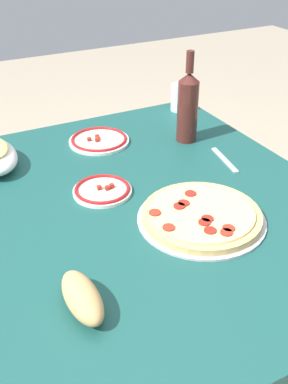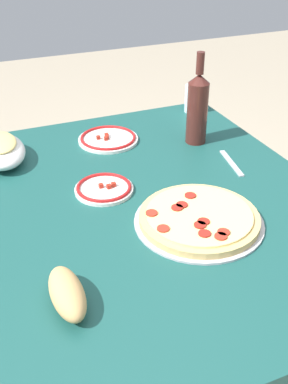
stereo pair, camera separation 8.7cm
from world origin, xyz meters
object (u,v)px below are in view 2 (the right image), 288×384
object	(u,v)px
baked_pasta_dish	(0,149)
side_plate_near	(108,139)
bread_loaf	(67,293)
wine_bottle	(197,107)
side_plate_far	(104,188)
pepperoni_pizza	(199,218)
water_glass	(193,99)
dining_table	(144,232)

from	to	relation	value
baked_pasta_dish	side_plate_near	distance (m)	0.36
baked_pasta_dish	bread_loaf	bearing A→B (deg)	2.77
baked_pasta_dish	bread_loaf	xyz separation A→B (m)	(0.69, 0.03, -0.01)
wine_bottle	side_plate_far	xyz separation A→B (m)	(0.19, -0.39, -0.12)
baked_pasta_dish	side_plate_near	size ratio (longest dim) A/B	1.16
wine_bottle	bread_loaf	distance (m)	0.84
pepperoni_pizza	water_glass	bearing A→B (deg)	153.49
pepperoni_pizza	water_glass	size ratio (longest dim) A/B	3.18
wine_bottle	pepperoni_pizza	bearing A→B (deg)	-26.99
dining_table	water_glass	world-z (taller)	water_glass
side_plate_far	wine_bottle	bearing A→B (deg)	115.41
water_glass	side_plate_near	world-z (taller)	water_glass
pepperoni_pizza	baked_pasta_dish	bearing A→B (deg)	-142.41
side_plate_near	bread_loaf	bearing A→B (deg)	-25.02
dining_table	side_plate_far	bearing A→B (deg)	-137.84
pepperoni_pizza	wine_bottle	xyz separation A→B (m)	(-0.43, 0.22, 0.11)
dining_table	baked_pasta_dish	distance (m)	0.53
water_glass	bread_loaf	bearing A→B (deg)	-41.13
dining_table	baked_pasta_dish	world-z (taller)	baked_pasta_dish
pepperoni_pizza	side_plate_near	size ratio (longest dim) A/B	1.62
dining_table	baked_pasta_dish	xyz separation A→B (m)	(-0.39, -0.33, 0.15)
water_glass	side_plate_near	size ratio (longest dim) A/B	0.51
baked_pasta_dish	side_plate_far	bearing A→B (deg)	38.91
pepperoni_pizza	wine_bottle	distance (m)	0.49
pepperoni_pizza	bread_loaf	distance (m)	0.41
dining_table	pepperoni_pizza	bearing A→B (deg)	31.32
bread_loaf	water_glass	bearing A→B (deg)	138.87
wine_bottle	side_plate_near	bearing A→B (deg)	-113.42
dining_table	wine_bottle	world-z (taller)	wine_bottle
pepperoni_pizza	wine_bottle	bearing A→B (deg)	153.01
wine_bottle	bread_loaf	bearing A→B (deg)	-46.13
dining_table	baked_pasta_dish	size ratio (longest dim) A/B	5.09
dining_table	pepperoni_pizza	world-z (taller)	pepperoni_pizza
dining_table	water_glass	xyz separation A→B (m)	(-0.53, 0.43, 0.16)
bread_loaf	wine_bottle	bearing A→B (deg)	133.87
dining_table	pepperoni_pizza	xyz separation A→B (m)	(0.15, 0.09, 0.12)
side_plate_far	dining_table	bearing A→B (deg)	42.16
water_glass	side_plate_far	world-z (taller)	water_glass
baked_pasta_dish	wine_bottle	xyz separation A→B (m)	(0.11, 0.64, 0.08)
water_glass	wine_bottle	bearing A→B (deg)	-25.67
wine_bottle	water_glass	world-z (taller)	wine_bottle
dining_table	water_glass	size ratio (longest dim) A/B	11.64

